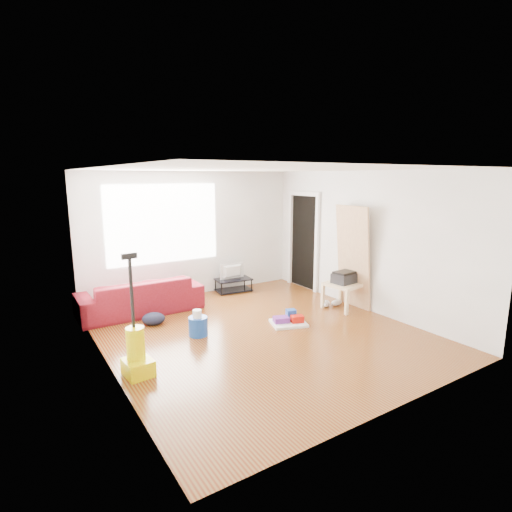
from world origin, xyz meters
TOP-DOWN VIEW (x-y plane):
  - room at (0.07, 0.15)m, footprint 4.51×5.01m
  - sofa at (-1.28, 1.95)m, footprint 2.14×0.83m
  - tv_stand at (0.77, 2.22)m, footprint 0.78×0.50m
  - tv at (0.77, 2.22)m, footprint 0.55×0.07m
  - side_table at (1.95, 0.17)m, footprint 0.67×0.67m
  - printer at (1.95, 0.17)m, footprint 0.44×0.35m
  - bucket at (-0.86, 0.43)m, footprint 0.36×0.36m
  - toilet_paper at (-0.88, 0.41)m, footprint 0.13×0.13m
  - cleaning_tray at (0.60, 0.06)m, footprint 0.67×0.60m
  - backpack at (-1.29, 1.23)m, footprint 0.45×0.40m
  - sneakers at (1.85, 0.38)m, footprint 0.49×0.26m
  - vacuum at (-2.00, -0.30)m, footprint 0.35×0.39m
  - door_panel at (2.13, 0.15)m, footprint 0.24×0.76m

SIDE VIEW (x-z plane):
  - sofa at x=-1.28m, z-range -0.31..0.31m
  - bucket at x=-0.86m, z-range -0.15..0.15m
  - backpack at x=-1.29m, z-range -0.10..0.10m
  - door_panel at x=2.13m, z-range -0.94..0.94m
  - sneakers at x=1.85m, z-range 0.00..0.11m
  - cleaning_tray at x=0.60m, z-range -0.04..0.16m
  - tv_stand at x=0.77m, z-range 0.01..0.29m
  - toilet_paper at x=-0.88m, z-range 0.15..0.27m
  - vacuum at x=-2.00m, z-range -0.48..1.03m
  - side_table at x=1.95m, z-range 0.16..0.65m
  - tv at x=0.77m, z-range 0.28..0.59m
  - printer at x=1.95m, z-range 0.48..0.69m
  - room at x=0.07m, z-range 0.00..2.51m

